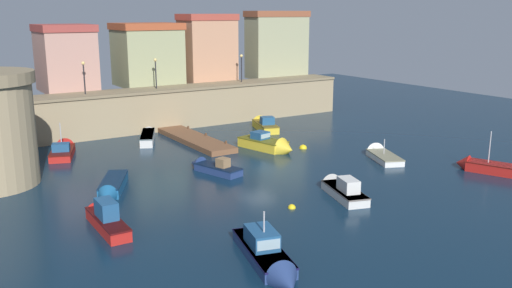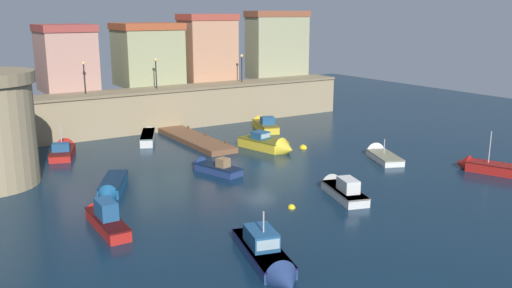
# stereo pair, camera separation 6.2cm
# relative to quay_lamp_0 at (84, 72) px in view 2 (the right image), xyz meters

# --- Properties ---
(ground_plane) EXTENTS (97.40, 97.40, 0.00)m
(ground_plane) POSITION_rel_quay_lamp_0_xyz_m (7.81, -18.07, -6.22)
(ground_plane) COLOR #0C2338
(quay_wall) EXTENTS (42.44, 3.97, 4.15)m
(quay_wall) POSITION_rel_quay_lamp_0_xyz_m (7.81, 0.00, -4.14)
(quay_wall) COLOR #9E8966
(quay_wall) RESTS_ON ground
(old_town_backdrop) EXTENTS (40.73, 6.13, 7.94)m
(old_town_backdrop) POSITION_rel_quay_lamp_0_xyz_m (8.21, 4.30, 1.12)
(old_town_backdrop) COLOR tan
(old_town_backdrop) RESTS_ON ground
(pier_dock) EXTENTS (2.57, 11.42, 0.70)m
(pier_dock) POSITION_rel_quay_lamp_0_xyz_m (7.68, -7.55, -5.98)
(pier_dock) COLOR brown
(pier_dock) RESTS_ON ground
(quay_lamp_0) EXTENTS (0.32, 0.32, 3.07)m
(quay_lamp_0) POSITION_rel_quay_lamp_0_xyz_m (0.00, 0.00, 0.00)
(quay_lamp_0) COLOR black
(quay_lamp_0) RESTS_ON quay_wall
(quay_lamp_1) EXTENTS (0.32, 0.32, 3.05)m
(quay_lamp_1) POSITION_rel_quay_lamp_0_xyz_m (7.19, 0.00, -0.01)
(quay_lamp_1) COLOR black
(quay_lamp_1) RESTS_ON quay_wall
(quay_lamp_2) EXTENTS (0.32, 0.32, 3.04)m
(quay_lamp_2) POSITION_rel_quay_lamp_0_xyz_m (17.28, 0.00, -0.02)
(quay_lamp_2) COLOR black
(quay_lamp_2) RESTS_ON quay_wall
(moored_boat_0) EXTENTS (3.00, 5.77, 1.83)m
(moored_boat_0) POSITION_rel_quay_lamp_0_xyz_m (9.05, -26.24, -5.79)
(moored_boat_0) COLOR silver
(moored_boat_0) RESTS_ON ground
(moored_boat_1) EXTENTS (3.20, 6.85, 2.94)m
(moored_boat_1) POSITION_rel_quay_lamp_0_xyz_m (-0.79, -32.55, -5.76)
(moored_boat_1) COLOR navy
(moored_boat_1) RESTS_ON ground
(moored_boat_2) EXTENTS (3.42, 5.81, 3.37)m
(moored_boat_2) POSITION_rel_quay_lamp_0_xyz_m (-3.69, -5.62, -5.82)
(moored_boat_2) COLOR red
(moored_boat_2) RESTS_ON ground
(moored_boat_3) EXTENTS (3.49, 5.42, 2.24)m
(moored_boat_3) POSITION_rel_quay_lamp_0_xyz_m (18.09, -20.79, -5.94)
(moored_boat_3) COLOR white
(moored_boat_3) RESTS_ON ground
(moored_boat_4) EXTENTS (3.13, 5.94, 1.95)m
(moored_boat_4) POSITION_rel_quay_lamp_0_xyz_m (11.80, -13.86, -5.71)
(moored_boat_4) COLOR gold
(moored_boat_4) RESTS_ON ground
(moored_boat_5) EXTENTS (3.30, 6.18, 1.89)m
(moored_boat_5) POSITION_rel_quay_lamp_0_xyz_m (16.31, -5.91, -5.75)
(moored_boat_5) COLOR gold
(moored_boat_5) RESTS_ON ground
(moored_boat_6) EXTENTS (3.86, 5.82, 1.29)m
(moored_boat_6) POSITION_rel_quay_lamp_0_xyz_m (-3.59, -17.90, -5.85)
(moored_boat_6) COLOR #195689
(moored_boat_6) RESTS_ON ground
(moored_boat_7) EXTENTS (2.91, 4.51, 3.47)m
(moored_boat_7) POSITION_rel_quay_lamp_0_xyz_m (21.67, -27.85, -5.81)
(moored_boat_7) COLOR red
(moored_boat_7) RESTS_ON ground
(moored_boat_8) EXTENTS (2.66, 5.07, 1.60)m
(moored_boat_8) POSITION_rel_quay_lamp_0_xyz_m (4.42, -16.94, -5.86)
(moored_boat_8) COLOR navy
(moored_boat_8) RESTS_ON ground
(moored_boat_9) EXTENTS (1.23, 6.05, 1.88)m
(moored_boat_9) POSITION_rel_quay_lamp_0_xyz_m (-5.79, -23.36, -5.68)
(moored_boat_9) COLOR red
(moored_boat_9) RESTS_ON ground
(moored_boat_10) EXTENTS (3.72, 6.41, 1.06)m
(moored_boat_10) POSITION_rel_quay_lamp_0_xyz_m (4.35, -4.41, -5.79)
(moored_boat_10) COLOR silver
(moored_boat_10) RESTS_ON ground
(mooring_buoy_0) EXTENTS (0.48, 0.48, 0.48)m
(mooring_buoy_0) POSITION_rel_quay_lamp_0_xyz_m (4.81, -26.69, -6.22)
(mooring_buoy_0) COLOR yellow
(mooring_buoy_0) RESTS_ON ground
(mooring_buoy_1) EXTENTS (0.68, 0.68, 0.68)m
(mooring_buoy_1) POSITION_rel_quay_lamp_0_xyz_m (14.63, -14.90, -6.22)
(mooring_buoy_1) COLOR yellow
(mooring_buoy_1) RESTS_ON ground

